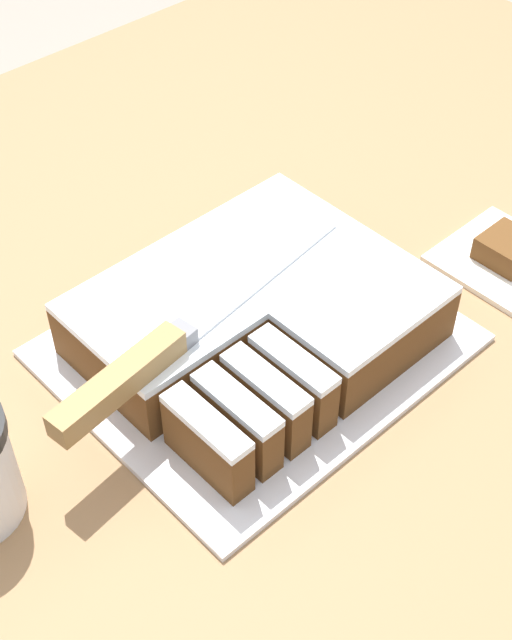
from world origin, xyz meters
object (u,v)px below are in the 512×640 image
cake_board (256,345)px  brownie (508,249)px  knife (147,362)px  cake (257,315)px

cake_board → brownie: 0.28m
knife → cake_board: bearing=-5.5°
cake_board → brownie: (0.26, -0.08, 0.02)m
cake → brownie: bearing=-19.1°
knife → brownie: 0.40m
cake → knife: 0.13m
brownie → cake: bearing=160.9°
cake → brownie: 0.27m
cake_board → cake: 0.03m
cake → brownie: (0.26, -0.09, -0.02)m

